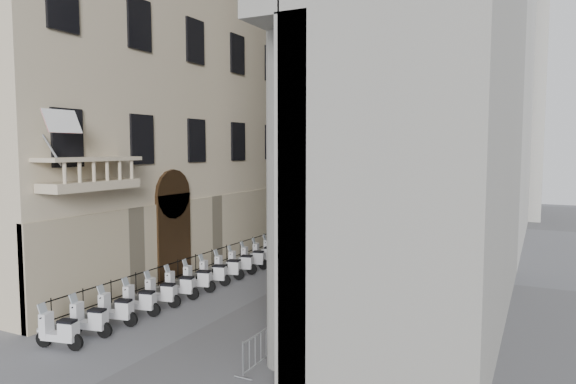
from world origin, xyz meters
name	(u,v)px	position (x,y,z in m)	size (l,w,h in m)	color
far_building	(430,68)	(0.00, 48.00, 15.00)	(22.00, 10.00, 30.00)	silver
iron_fence	(248,261)	(-4.30, 18.00, 0.00)	(0.30, 28.00, 1.40)	black
blue_awning	(422,249)	(4.15, 26.00, 0.00)	(1.60, 3.00, 3.00)	navy
flag	(70,332)	(-4.00, 5.00, 0.00)	(1.00, 1.40, 8.20)	#9E0C11
scooter_0	(60,349)	(-3.00, 3.76, 0.00)	(0.56, 1.40, 1.50)	silver
scooter_1	(90,336)	(-3.00, 5.02, 0.00)	(0.56, 1.40, 1.50)	silver
scooter_2	(117,325)	(-3.00, 6.28, 0.00)	(0.56, 1.40, 1.50)	silver
scooter_3	(141,316)	(-3.00, 7.54, 0.00)	(0.56, 1.40, 1.50)	silver
scooter_4	(162,307)	(-3.00, 8.80, 0.00)	(0.56, 1.40, 1.50)	silver
scooter_5	(181,299)	(-3.00, 10.06, 0.00)	(0.56, 1.40, 1.50)	silver
scooter_6	(198,292)	(-3.00, 11.32, 0.00)	(0.56, 1.40, 1.50)	silver
scooter_7	(214,285)	(-3.00, 12.57, 0.00)	(0.56, 1.40, 1.50)	silver
scooter_8	(228,279)	(-3.00, 13.83, 0.00)	(0.56, 1.40, 1.50)	silver
scooter_9	(241,274)	(-3.00, 15.09, 0.00)	(0.56, 1.40, 1.50)	silver
scooter_10	(253,269)	(-3.00, 16.35, 0.00)	(0.56, 1.40, 1.50)	silver
scooter_11	(264,264)	(-3.00, 17.61, 0.00)	(0.56, 1.40, 1.50)	silver
scooter_12	(275,260)	(-3.00, 18.87, 0.00)	(0.56, 1.40, 1.50)	silver
scooter_13	(284,256)	(-3.00, 20.13, 0.00)	(0.56, 1.40, 1.50)	silver
scooter_14	(293,252)	(-3.00, 21.39, 0.00)	(0.56, 1.40, 1.50)	silver
scooter_15	(302,249)	(-3.00, 22.65, 0.00)	(0.56, 1.40, 1.50)	silver
barrier_0	(264,363)	(3.58, 5.76, 0.00)	(0.60, 2.40, 1.10)	#B2B5BB
barrier_1	(298,337)	(3.58, 8.26, 0.00)	(0.60, 2.40, 1.10)	#B2B5BB
barrier_2	(325,316)	(3.58, 10.76, 0.00)	(0.60, 2.40, 1.10)	#B2B5BB
barrier_3	(347,299)	(3.58, 13.26, 0.00)	(0.60, 2.40, 1.10)	#B2B5BB
barrier_4	(365,286)	(3.58, 15.76, 0.00)	(0.60, 2.40, 1.10)	#B2B5BB
barrier_5	(380,274)	(3.58, 18.26, 0.00)	(0.60, 2.40, 1.10)	#B2B5BB
barrier_6	(392,265)	(3.58, 20.76, 0.00)	(0.60, 2.40, 1.10)	#B2B5BB
barrier_7	(403,256)	(3.58, 23.26, 0.00)	(0.60, 2.40, 1.10)	#B2B5BB
barrier_8	(413,249)	(3.58, 25.76, 0.00)	(0.60, 2.40, 1.10)	#B2B5BB
barrier_9	(421,243)	(3.58, 28.26, 0.00)	(0.60, 2.40, 1.10)	#B2B5BB
security_tent	(350,199)	(-1.53, 27.84, 2.92)	(4.30, 4.30, 3.49)	silver
street_lamp	(313,171)	(-3.88, 26.46, 4.99)	(2.65, 0.93, 8.36)	gray
info_kiosk	(293,231)	(-4.19, 23.76, 0.92)	(0.30, 0.86, 1.81)	black
pedestrian_a	(402,228)	(2.07, 28.83, 0.85)	(0.62, 0.41, 1.69)	#0D1635
pedestrian_b	(384,221)	(0.11, 31.08, 0.98)	(0.95, 0.74, 1.96)	black
pedestrian_c	(372,218)	(-1.67, 33.88, 0.79)	(0.77, 0.50, 1.58)	black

